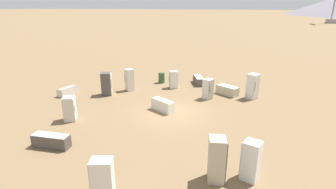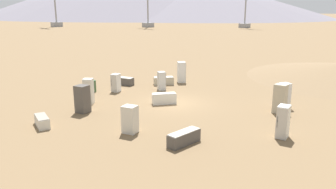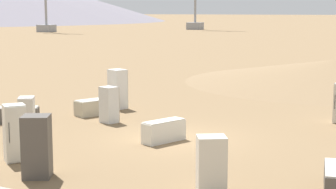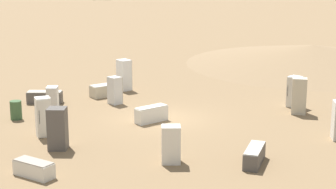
# 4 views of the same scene
# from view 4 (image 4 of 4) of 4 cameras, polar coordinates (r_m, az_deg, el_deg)

# --- Properties ---
(ground_plane) EXTENTS (1000.00, 1000.00, 0.00)m
(ground_plane) POSITION_cam_4_polar(r_m,az_deg,el_deg) (28.30, -0.63, -2.50)
(ground_plane) COLOR brown
(dirt_mound) EXTENTS (19.53, 19.53, 1.48)m
(dirt_mound) POSITION_cam_4_polar(r_m,az_deg,el_deg) (44.80, 14.46, 3.96)
(dirt_mound) COLOR #7F6647
(dirt_mound) RESTS_ON ground_plane
(discarded_fridge_0) EXTENTS (0.79, 1.94, 0.68)m
(discarded_fridge_0) POSITION_cam_4_polar(r_m,az_deg,el_deg) (22.32, 8.77, -6.16)
(discarded_fridge_0) COLOR #4C4742
(discarded_fridge_0) RESTS_ON ground_plane
(discarded_fridge_2) EXTENTS (1.00, 0.98, 1.90)m
(discarded_fridge_2) POSITION_cam_4_polar(r_m,az_deg,el_deg) (34.51, -4.47, 1.99)
(discarded_fridge_2) COLOR white
(discarded_fridge_2) RESTS_ON ground_plane
(discarded_fridge_3) EXTENTS (1.25, 1.77, 0.79)m
(discarded_fridge_3) POSITION_cam_4_polar(r_m,az_deg,el_deg) (27.72, -1.70, -2.00)
(discarded_fridge_3) COLOR silver
(discarded_fridge_3) RESTS_ON ground_plane
(discarded_fridge_4) EXTENTS (1.68, 0.83, 0.61)m
(discarded_fridge_4) POSITION_cam_4_polar(r_m,az_deg,el_deg) (21.41, -13.46, -7.34)
(discarded_fridge_4) COLOR beige
(discarded_fridge_4) RESTS_ON ground_plane
(discarded_fridge_5) EXTENTS (1.52, 1.89, 0.71)m
(discarded_fridge_5) POSITION_cam_4_polar(r_m,az_deg,el_deg) (33.17, -6.40, 0.42)
(discarded_fridge_5) COLOR #B2A88E
(discarded_fridge_5) RESTS_ON ground_plane
(discarded_fridge_6) EXTENTS (0.88, 0.88, 1.81)m
(discarded_fridge_6) POSITION_cam_4_polar(r_m,az_deg,el_deg) (25.91, -12.55, -2.25)
(discarded_fridge_6) COLOR silver
(discarded_fridge_6) RESTS_ON ground_plane
(discarded_fridge_7) EXTENTS (2.02, 1.40, 0.68)m
(discarded_fridge_7) POSITION_cam_4_polar(r_m,az_deg,el_deg) (32.11, -12.41, -0.27)
(discarded_fridge_7) COLOR #4C4742
(discarded_fridge_7) RESTS_ON ground_plane
(discarded_fridge_8) EXTENTS (0.83, 0.81, 1.53)m
(discarded_fridge_8) POSITION_cam_4_polar(r_m,az_deg,el_deg) (31.27, -5.41, 0.43)
(discarded_fridge_8) COLOR silver
(discarded_fridge_8) RESTS_ON ground_plane
(discarded_fridge_9) EXTENTS (1.00, 1.01, 1.79)m
(discarded_fridge_9) POSITION_cam_4_polar(r_m,az_deg,el_deg) (24.07, -11.14, -3.41)
(discarded_fridge_9) COLOR #4C4742
(discarded_fridge_9) RESTS_ON ground_plane
(discarded_fridge_10) EXTENTS (0.87, 0.84, 1.89)m
(discarded_fridge_10) POSITION_cam_4_polar(r_m,az_deg,el_deg) (29.85, 13.17, -0.14)
(discarded_fridge_10) COLOR #B2A88E
(discarded_fridge_10) RESTS_ON ground_plane
(discarded_fridge_11) EXTENTS (0.78, 0.83, 1.70)m
(discarded_fridge_11) POSITION_cam_4_polar(r_m,az_deg,el_deg) (31.19, 12.71, 0.28)
(discarded_fridge_11) COLOR white
(discarded_fridge_11) RESTS_ON ground_plane
(discarded_fridge_12) EXTENTS (0.81, 0.87, 1.47)m
(discarded_fridge_12) POSITION_cam_4_polar(r_m,az_deg,el_deg) (29.55, -11.64, -0.62)
(discarded_fridge_12) COLOR white
(discarded_fridge_12) RESTS_ON ground_plane
(discarded_fridge_13) EXTENTS (0.95, 0.92, 1.51)m
(discarded_fridge_13) POSITION_cam_4_polar(r_m,az_deg,el_deg) (22.06, 0.31, -5.08)
(discarded_fridge_13) COLOR beige
(discarded_fridge_13) RESTS_ON ground_plane
(rusty_barrel) EXTENTS (0.57, 0.57, 0.95)m
(rusty_barrel) POSITION_cam_4_polar(r_m,az_deg,el_deg) (29.15, -15.19, -1.54)
(rusty_barrel) COLOR #385633
(rusty_barrel) RESTS_ON ground_plane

